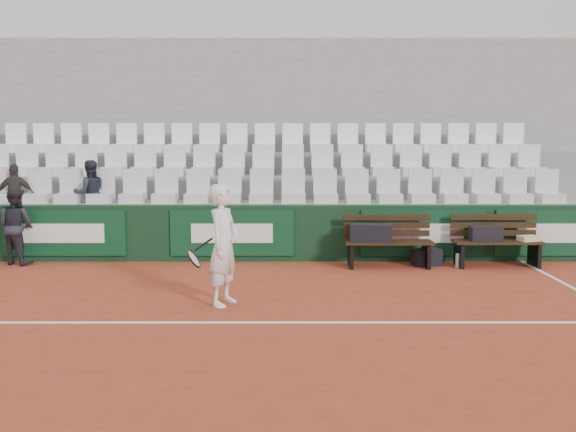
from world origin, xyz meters
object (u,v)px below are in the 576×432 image
object	(u,v)px
bench_right	(497,254)
sports_bag_right	(486,234)
sports_bag_ground	(426,257)
spectator_b	(14,171)
bench_left	(388,254)
water_bottle_near	(352,259)
tennis_player	(224,245)
ball_kid	(16,226)
sports_bag_left	(371,233)
spectator_c	(89,169)
water_bottle_far	(458,260)

from	to	relation	value
bench_right	sports_bag_right	size ratio (longest dim) A/B	2.80
sports_bag_ground	spectator_b	size ratio (longest dim) A/B	0.40
spectator_b	bench_left	bearing A→B (deg)	161.81
water_bottle_near	tennis_player	bearing A→B (deg)	-128.01
sports_bag_right	ball_kid	xyz separation A→B (m)	(-8.15, 0.23, 0.10)
spectator_b	sports_bag_left	bearing A→B (deg)	161.03
sports_bag_right	sports_bag_ground	distance (m)	1.08
ball_kid	spectator_c	size ratio (longest dim) A/B	1.08
bench_right	tennis_player	distance (m)	5.16
bench_right	sports_bag_left	world-z (taller)	sports_bag_left
bench_left	water_bottle_far	xyz separation A→B (m)	(1.17, -0.06, -0.10)
spectator_c	sports_bag_ground	bearing A→B (deg)	147.76
water_bottle_near	water_bottle_far	world-z (taller)	water_bottle_near
ball_kid	water_bottle_far	bearing A→B (deg)	-158.99
water_bottle_near	sports_bag_right	bearing A→B (deg)	1.48
sports_bag_ground	ball_kid	bearing A→B (deg)	178.98
bench_right	water_bottle_near	xyz separation A→B (m)	(-2.51, -0.06, -0.09)
sports_bag_right	water_bottle_far	size ratio (longest dim) A/B	2.16
tennis_player	spectator_c	world-z (taller)	spectator_c
bench_left	ball_kid	world-z (taller)	ball_kid
bench_left	sports_bag_right	xyz separation A→B (m)	(1.67, 0.04, 0.35)
sports_bag_left	water_bottle_far	bearing A→B (deg)	-0.89
sports_bag_left	sports_bag_ground	bearing A→B (deg)	10.32
sports_bag_right	sports_bag_ground	bearing A→B (deg)	173.93
sports_bag_left	sports_bag_right	size ratio (longest dim) A/B	1.32
bench_left	tennis_player	bearing A→B (deg)	-135.76
bench_right	bench_left	bearing A→B (deg)	-178.80
water_bottle_near	ball_kid	xyz separation A→B (m)	(-5.85, 0.29, 0.54)
tennis_player	spectator_b	size ratio (longest dim) A/B	1.37
sports_bag_left	ball_kid	distance (m)	6.18
bench_right	water_bottle_near	world-z (taller)	bench_right
water_bottle_far	spectator_c	size ratio (longest dim) A/B	0.20
bench_right	ball_kid	xyz separation A→B (m)	(-8.35, 0.23, 0.45)
bench_right	sports_bag_left	size ratio (longest dim) A/B	2.13
water_bottle_near	water_bottle_far	distance (m)	1.81
tennis_player	ball_kid	bearing A→B (deg)	144.55
bench_left	sports_bag_right	size ratio (longest dim) A/B	2.80
bench_right	sports_bag_ground	world-z (taller)	bench_right
bench_right	ball_kid	world-z (taller)	ball_kid
bench_left	sports_bag_left	distance (m)	0.49
bench_right	sports_bag_left	xyz separation A→B (m)	(-2.18, -0.08, 0.38)
spectator_b	spectator_c	size ratio (longest dim) A/B	0.94
spectator_c	water_bottle_far	bearing A→B (deg)	146.70
sports_bag_ground	spectator_b	distance (m)	7.72
sports_bag_ground	spectator_c	size ratio (longest dim) A/B	0.38
bench_left	spectator_b	size ratio (longest dim) A/B	1.28
bench_right	sports_bag_left	distance (m)	2.21
water_bottle_far	bench_left	bearing A→B (deg)	176.86
sports_bag_left	ball_kid	world-z (taller)	ball_kid
sports_bag_right	spectator_c	size ratio (longest dim) A/B	0.43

